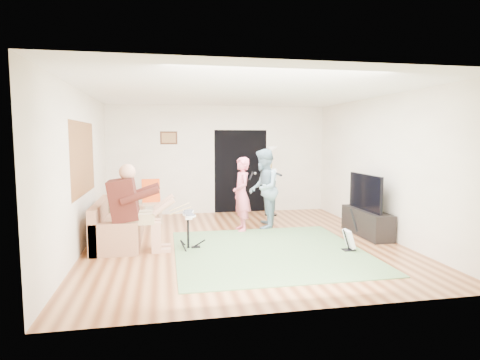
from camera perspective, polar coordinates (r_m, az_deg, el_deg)
name	(u,v)px	position (r m, az deg, el deg)	size (l,w,h in m)	color
floor	(242,242)	(7.42, 0.33, -8.81)	(6.00, 6.00, 0.00)	brown
walls	(242,169)	(7.20, 0.34, 1.63)	(5.50, 6.00, 2.70)	#EFE6CF
ceiling	(242,92)	(7.22, 0.35, 12.37)	(6.00, 6.00, 0.00)	white
window_blinds	(83,158)	(7.37, -21.43, 2.88)	(2.05, 2.05, 0.00)	#935A2D
doorway	(241,171)	(10.25, 0.10, 1.25)	(2.10, 2.10, 0.00)	black
picture_frame	(169,138)	(10.03, -10.10, 5.92)	(0.42, 0.03, 0.32)	#3F2314
area_rug	(269,251)	(6.85, 4.16, -10.03)	(3.12, 3.21, 0.02)	#537849
sofa	(115,229)	(7.66, -17.39, -6.67)	(0.78, 1.89, 0.77)	#A77453
drummer	(136,218)	(6.92, -14.54, -5.22)	(0.96, 0.54, 1.47)	#4A1B14
drum_kit	(188,233)	(6.98, -7.39, -7.44)	(0.35, 0.63, 0.65)	black
singer	(242,194)	(8.17, 0.24, -2.04)	(0.55, 0.36, 1.51)	#EC667F
microphone	(251,176)	(8.17, 1.62, 0.59)	(0.06, 0.06, 0.24)	black
guitarist	(264,189)	(8.45, 3.37, -1.24)	(0.81, 0.63, 1.67)	#7397A9
guitar_held	(273,174)	(8.47, 4.69, 0.81)	(0.12, 0.60, 0.26)	silver
guitar_spare	(349,239)	(7.05, 15.28, -8.07)	(0.26, 0.24, 0.73)	black
torchiere_lamp	(271,168)	(9.79, 4.47, 1.65)	(0.30, 0.30, 1.69)	black
dining_chair	(152,208)	(9.16, -12.40, -3.88)	(0.46, 0.48, 0.98)	tan
tv_cabinet	(367,222)	(8.27, 17.58, -5.78)	(0.40, 1.40, 0.50)	black
television	(365,192)	(8.15, 17.40, -1.67)	(0.06, 1.18, 0.70)	black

